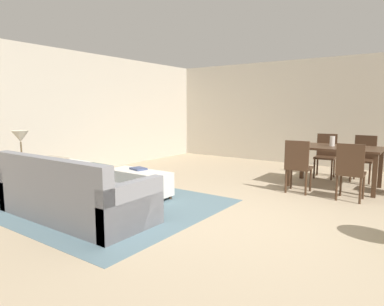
{
  "coord_description": "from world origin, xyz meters",
  "views": [
    {
      "loc": [
        1.92,
        -3.77,
        1.47
      ],
      "look_at": [
        -1.25,
        0.73,
        0.72
      ],
      "focal_mm": 31.08,
      "sensor_mm": 36.0,
      "label": 1
    }
  ],
  "objects_px": {
    "dining_chair_near_left": "(298,163)",
    "book_on_ottoman": "(138,169)",
    "dining_table": "(335,152)",
    "side_table": "(23,171)",
    "dining_chair_far_left": "(326,153)",
    "vase_centerpiece": "(332,141)",
    "ottoman_table": "(139,182)",
    "dining_chair_near_right": "(350,169)",
    "table_lamp": "(20,138)",
    "dining_chair_far_right": "(364,156)",
    "couch": "(73,196)"
  },
  "relations": [
    {
      "from": "dining_chair_far_right",
      "to": "dining_chair_near_right",
      "type": "bearing_deg",
      "value": -88.24
    },
    {
      "from": "side_table",
      "to": "dining_chair_far_right",
      "type": "xyz_separation_m",
      "value": [
        4.25,
        4.64,
        0.06
      ]
    },
    {
      "from": "book_on_ottoman",
      "to": "vase_centerpiece",
      "type": "bearing_deg",
      "value": 45.89
    },
    {
      "from": "dining_chair_near_left",
      "to": "book_on_ottoman",
      "type": "bearing_deg",
      "value": -141.99
    },
    {
      "from": "book_on_ottoman",
      "to": "dining_chair_far_right",
      "type": "bearing_deg",
      "value": 49.17
    },
    {
      "from": "dining_chair_near_right",
      "to": "book_on_ottoman",
      "type": "xyz_separation_m",
      "value": [
        -2.98,
        -1.66,
        -0.07
      ]
    },
    {
      "from": "couch",
      "to": "ottoman_table",
      "type": "bearing_deg",
      "value": 91.3
    },
    {
      "from": "table_lamp",
      "to": "dining_chair_near_left",
      "type": "height_order",
      "value": "table_lamp"
    },
    {
      "from": "ottoman_table",
      "to": "table_lamp",
      "type": "distance_m",
      "value": 1.99
    },
    {
      "from": "dining_chair_near_right",
      "to": "side_table",
      "type": "bearing_deg",
      "value": -145.91
    },
    {
      "from": "side_table",
      "to": "dining_chair_near_left",
      "type": "bearing_deg",
      "value": 40.19
    },
    {
      "from": "book_on_ottoman",
      "to": "dining_table",
      "type": "bearing_deg",
      "value": 44.67
    },
    {
      "from": "table_lamp",
      "to": "dining_chair_far_right",
      "type": "distance_m",
      "value": 6.32
    },
    {
      "from": "ottoman_table",
      "to": "book_on_ottoman",
      "type": "xyz_separation_m",
      "value": [
        -0.08,
        0.07,
        0.21
      ]
    },
    {
      "from": "dining_table",
      "to": "dining_chair_near_left",
      "type": "bearing_deg",
      "value": -115.84
    },
    {
      "from": "dining_chair_near_right",
      "to": "dining_chair_far_right",
      "type": "relative_size",
      "value": 1.0
    },
    {
      "from": "side_table",
      "to": "book_on_ottoman",
      "type": "relative_size",
      "value": 2.26
    },
    {
      "from": "side_table",
      "to": "book_on_ottoman",
      "type": "bearing_deg",
      "value": 43.44
    },
    {
      "from": "dining_chair_near_right",
      "to": "couch",
      "type": "bearing_deg",
      "value": -133.69
    },
    {
      "from": "dining_table",
      "to": "dining_chair_near_left",
      "type": "relative_size",
      "value": 1.69
    },
    {
      "from": "ottoman_table",
      "to": "dining_chair_far_right",
      "type": "bearing_deg",
      "value": 50.5
    },
    {
      "from": "vase_centerpiece",
      "to": "dining_table",
      "type": "bearing_deg",
      "value": -31.47
    },
    {
      "from": "book_on_ottoman",
      "to": "dining_chair_near_right",
      "type": "bearing_deg",
      "value": 29.08
    },
    {
      "from": "dining_table",
      "to": "dining_chair_near_left",
      "type": "xyz_separation_m",
      "value": [
        -0.41,
        -0.85,
        -0.15
      ]
    },
    {
      "from": "dining_chair_far_left",
      "to": "dining_chair_near_right",
      "type": "bearing_deg",
      "value": -65.53
    },
    {
      "from": "vase_centerpiece",
      "to": "table_lamp",
      "type": "bearing_deg",
      "value": -134.94
    },
    {
      "from": "ottoman_table",
      "to": "table_lamp",
      "type": "height_order",
      "value": "table_lamp"
    },
    {
      "from": "table_lamp",
      "to": "dining_table",
      "type": "xyz_separation_m",
      "value": [
        3.89,
        3.79,
        -0.33
      ]
    },
    {
      "from": "side_table",
      "to": "dining_chair_near_left",
      "type": "relative_size",
      "value": 0.64
    },
    {
      "from": "couch",
      "to": "dining_chair_near_right",
      "type": "bearing_deg",
      "value": 46.31
    },
    {
      "from": "dining_chair_near_left",
      "to": "dining_chair_far_left",
      "type": "relative_size",
      "value": 1.0
    },
    {
      "from": "table_lamp",
      "to": "book_on_ottoman",
      "type": "distance_m",
      "value": 1.91
    },
    {
      "from": "table_lamp",
      "to": "dining_chair_near_right",
      "type": "relative_size",
      "value": 0.57
    },
    {
      "from": "side_table",
      "to": "ottoman_table",
      "type": "bearing_deg",
      "value": 40.22
    },
    {
      "from": "table_lamp",
      "to": "dining_chair_far_right",
      "type": "height_order",
      "value": "table_lamp"
    },
    {
      "from": "dining_chair_far_left",
      "to": "book_on_ottoman",
      "type": "bearing_deg",
      "value": -123.19
    },
    {
      "from": "vase_centerpiece",
      "to": "book_on_ottoman",
      "type": "bearing_deg",
      "value": -134.11
    },
    {
      "from": "dining_chair_near_left",
      "to": "vase_centerpiece",
      "type": "bearing_deg",
      "value": 68.83
    },
    {
      "from": "dining_chair_far_left",
      "to": "vase_centerpiece",
      "type": "distance_m",
      "value": 0.91
    },
    {
      "from": "dining_chair_far_left",
      "to": "vase_centerpiece",
      "type": "xyz_separation_m",
      "value": [
        0.29,
        -0.8,
        0.33
      ]
    },
    {
      "from": "side_table",
      "to": "vase_centerpiece",
      "type": "xyz_separation_m",
      "value": [
        3.82,
        3.83,
        0.39
      ]
    },
    {
      "from": "dining_chair_near_left",
      "to": "book_on_ottoman",
      "type": "xyz_separation_m",
      "value": [
        -2.15,
        -1.68,
        -0.07
      ]
    },
    {
      "from": "dining_table",
      "to": "dining_chair_far_left",
      "type": "height_order",
      "value": "dining_chair_far_left"
    },
    {
      "from": "table_lamp",
      "to": "dining_chair_far_right",
      "type": "xyz_separation_m",
      "value": [
        4.25,
        4.64,
        -0.48
      ]
    },
    {
      "from": "ottoman_table",
      "to": "dining_chair_near_right",
      "type": "height_order",
      "value": "dining_chair_near_right"
    },
    {
      "from": "dining_chair_near_right",
      "to": "book_on_ottoman",
      "type": "bearing_deg",
      "value": -150.92
    },
    {
      "from": "vase_centerpiece",
      "to": "book_on_ottoman",
      "type": "relative_size",
      "value": 0.71
    },
    {
      "from": "book_on_ottoman",
      "to": "side_table",
      "type": "bearing_deg",
      "value": -136.56
    },
    {
      "from": "table_lamp",
      "to": "dining_chair_near_left",
      "type": "distance_m",
      "value": 4.57
    },
    {
      "from": "side_table",
      "to": "dining_chair_near_left",
      "type": "distance_m",
      "value": 4.55
    }
  ]
}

